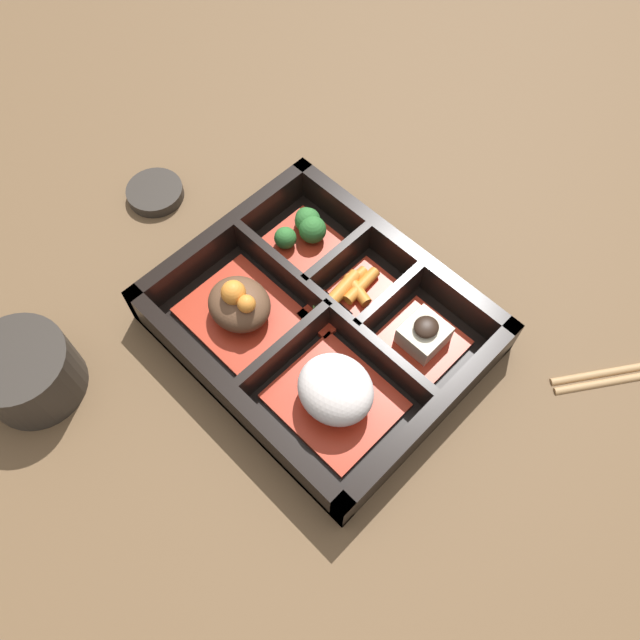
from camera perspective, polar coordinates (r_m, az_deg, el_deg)
The scene contains 11 objects.
ground_plane at distance 0.58m, azimuth -0.00°, elevation -1.18°, with size 3.00×3.00×0.00m, color brown.
bento_base at distance 0.58m, azimuth -0.00°, elevation -0.95°, with size 0.27×0.22×0.01m.
bento_rim at distance 0.56m, azimuth 0.24°, elevation 0.10°, with size 0.27×0.22×0.05m.
bowl_rice at distance 0.52m, azimuth 1.42°, elevation -6.57°, with size 0.10×0.09×0.05m.
bowl_stew at distance 0.57m, azimuth -7.35°, elevation 1.25°, with size 0.10×0.09×0.05m.
bowl_tofu at distance 0.56m, azimuth 9.41°, elevation -1.54°, with size 0.07×0.06×0.03m.
bowl_carrots at distance 0.59m, azimuth 3.24°, elevation 2.86°, with size 0.04×0.07×0.02m.
bowl_greens at distance 0.62m, azimuth -1.42°, elevation 8.09°, with size 0.07×0.06×0.03m.
bowl_pickles at distance 0.58m, azimuth 0.53°, elevation 0.68°, with size 0.04×0.04×0.01m.
tea_cup at distance 0.59m, azimuth -25.26°, elevation -4.29°, with size 0.09×0.09×0.06m.
sauce_dish at distance 0.69m, azimuth -14.84°, elevation 11.22°, with size 0.06×0.06×0.01m.
Camera 1 is at (-0.19, 0.19, 0.52)m, focal length 35.00 mm.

